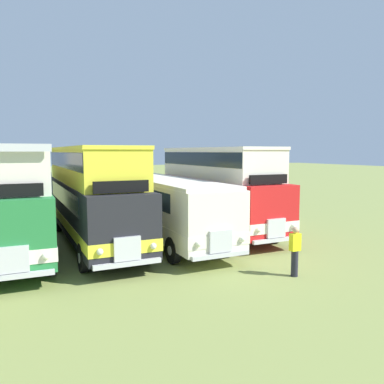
{
  "coord_description": "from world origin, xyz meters",
  "views": [
    {
      "loc": [
        1.74,
        -17.67,
        4.28
      ],
      "look_at": [
        10.04,
        0.44,
        2.19
      ],
      "focal_mm": 36.26,
      "sensor_mm": 36.0,
      "label": 1
    }
  ],
  "objects_px": {
    "bus_sixth_in_row": "(92,191)",
    "marshal_person": "(295,251)",
    "bus_fifth_in_row": "(14,198)",
    "bus_eighth_in_row": "(217,186)",
    "bus_seventh_in_row": "(162,203)"
  },
  "relations": [
    {
      "from": "bus_fifth_in_row",
      "to": "bus_sixth_in_row",
      "type": "bearing_deg",
      "value": 9.54
    },
    {
      "from": "bus_sixth_in_row",
      "to": "bus_eighth_in_row",
      "type": "xyz_separation_m",
      "value": [
        6.57,
        0.07,
        -0.01
      ]
    },
    {
      "from": "marshal_person",
      "to": "bus_fifth_in_row",
      "type": "bearing_deg",
      "value": 140.75
    },
    {
      "from": "bus_fifth_in_row",
      "to": "bus_eighth_in_row",
      "type": "relative_size",
      "value": 1.01
    },
    {
      "from": "bus_seventh_in_row",
      "to": "marshal_person",
      "type": "distance_m",
      "value": 7.64
    },
    {
      "from": "bus_fifth_in_row",
      "to": "bus_sixth_in_row",
      "type": "xyz_separation_m",
      "value": [
        3.28,
        0.55,
        0.12
      ]
    },
    {
      "from": "bus_eighth_in_row",
      "to": "bus_sixth_in_row",
      "type": "bearing_deg",
      "value": -179.38
    },
    {
      "from": "bus_seventh_in_row",
      "to": "marshal_person",
      "type": "xyz_separation_m",
      "value": [
        2.13,
        -7.28,
        -0.87
      ]
    },
    {
      "from": "bus_sixth_in_row",
      "to": "marshal_person",
      "type": "distance_m",
      "value": 9.52
    },
    {
      "from": "bus_fifth_in_row",
      "to": "bus_eighth_in_row",
      "type": "xyz_separation_m",
      "value": [
        9.86,
        0.62,
        0.11
      ]
    },
    {
      "from": "bus_sixth_in_row",
      "to": "marshal_person",
      "type": "bearing_deg",
      "value": -54.73
    },
    {
      "from": "marshal_person",
      "to": "bus_sixth_in_row",
      "type": "bearing_deg",
      "value": 125.27
    },
    {
      "from": "bus_seventh_in_row",
      "to": "bus_eighth_in_row",
      "type": "distance_m",
      "value": 3.39
    },
    {
      "from": "bus_sixth_in_row",
      "to": "marshal_person",
      "type": "height_order",
      "value": "bus_sixth_in_row"
    },
    {
      "from": "bus_fifth_in_row",
      "to": "marshal_person",
      "type": "distance_m",
      "value": 11.34
    }
  ]
}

